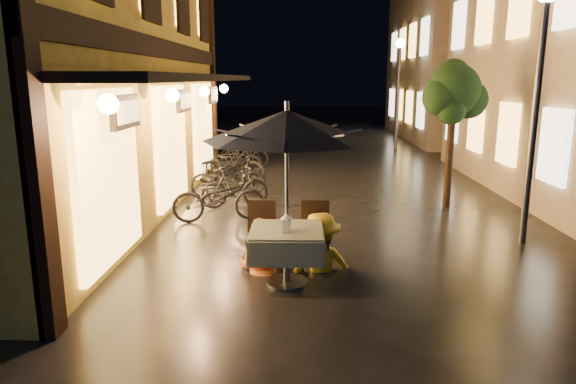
{
  "coord_description": "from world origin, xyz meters",
  "views": [
    {
      "loc": [
        -0.77,
        -6.44,
        2.74
      ],
      "look_at": [
        -0.95,
        0.72,
        1.15
      ],
      "focal_mm": 32.0,
      "sensor_mm": 36.0,
      "label": 1
    }
  ],
  "objects_px": {
    "patio_umbrella": "(287,126)",
    "person_orange": "(261,219)",
    "bicycle_0": "(219,197)",
    "table_lantern": "(287,222)",
    "streetlamp_near": "(540,67)",
    "person_yellow": "(321,215)",
    "cafe_table": "(287,243)"
  },
  "relations": [
    {
      "from": "patio_umbrella",
      "to": "person_orange",
      "type": "xyz_separation_m",
      "value": [
        -0.39,
        0.53,
        -1.39
      ]
    },
    {
      "from": "streetlamp_near",
      "to": "bicycle_0",
      "type": "bearing_deg",
      "value": 167.13
    },
    {
      "from": "patio_umbrella",
      "to": "table_lantern",
      "type": "relative_size",
      "value": 9.84
    },
    {
      "from": "streetlamp_near",
      "to": "bicycle_0",
      "type": "height_order",
      "value": "streetlamp_near"
    },
    {
      "from": "cafe_table",
      "to": "person_orange",
      "type": "xyz_separation_m",
      "value": [
        -0.39,
        0.53,
        0.17
      ]
    },
    {
      "from": "patio_umbrella",
      "to": "bicycle_0",
      "type": "relative_size",
      "value": 1.36
    },
    {
      "from": "streetlamp_near",
      "to": "table_lantern",
      "type": "bearing_deg",
      "value": -152.86
    },
    {
      "from": "patio_umbrella",
      "to": "person_orange",
      "type": "relative_size",
      "value": 1.62
    },
    {
      "from": "patio_umbrella",
      "to": "bicycle_0",
      "type": "distance_m",
      "value": 3.8
    },
    {
      "from": "streetlamp_near",
      "to": "person_orange",
      "type": "xyz_separation_m",
      "value": [
        -4.34,
        -1.35,
        -2.16
      ]
    },
    {
      "from": "table_lantern",
      "to": "person_orange",
      "type": "xyz_separation_m",
      "value": [
        -0.39,
        0.67,
        -0.16
      ]
    },
    {
      "from": "streetlamp_near",
      "to": "person_orange",
      "type": "relative_size",
      "value": 2.78
    },
    {
      "from": "cafe_table",
      "to": "patio_umbrella",
      "type": "distance_m",
      "value": 1.56
    },
    {
      "from": "person_yellow",
      "to": "bicycle_0",
      "type": "height_order",
      "value": "person_yellow"
    },
    {
      "from": "table_lantern",
      "to": "bicycle_0",
      "type": "relative_size",
      "value": 0.14
    },
    {
      "from": "streetlamp_near",
      "to": "person_yellow",
      "type": "xyz_separation_m",
      "value": [
        -3.48,
        -1.29,
        -2.1
      ]
    },
    {
      "from": "cafe_table",
      "to": "person_yellow",
      "type": "xyz_separation_m",
      "value": [
        0.47,
        0.6,
        0.23
      ]
    },
    {
      "from": "person_yellow",
      "to": "bicycle_0",
      "type": "xyz_separation_m",
      "value": [
        -1.88,
        2.51,
        -0.34
      ]
    },
    {
      "from": "bicycle_0",
      "to": "patio_umbrella",
      "type": "bearing_deg",
      "value": -168.5
    },
    {
      "from": "table_lantern",
      "to": "person_orange",
      "type": "bearing_deg",
      "value": 119.78
    },
    {
      "from": "person_yellow",
      "to": "patio_umbrella",
      "type": "bearing_deg",
      "value": 37.95
    },
    {
      "from": "cafe_table",
      "to": "bicycle_0",
      "type": "height_order",
      "value": "bicycle_0"
    },
    {
      "from": "person_orange",
      "to": "person_yellow",
      "type": "relative_size",
      "value": 0.93
    },
    {
      "from": "streetlamp_near",
      "to": "person_orange",
      "type": "distance_m",
      "value": 5.03
    },
    {
      "from": "streetlamp_near",
      "to": "cafe_table",
      "type": "height_order",
      "value": "streetlamp_near"
    },
    {
      "from": "streetlamp_near",
      "to": "bicycle_0",
      "type": "relative_size",
      "value": 2.33
    },
    {
      "from": "streetlamp_near",
      "to": "patio_umbrella",
      "type": "distance_m",
      "value": 4.45
    },
    {
      "from": "patio_umbrella",
      "to": "person_orange",
      "type": "distance_m",
      "value": 1.53
    },
    {
      "from": "cafe_table",
      "to": "person_yellow",
      "type": "height_order",
      "value": "person_yellow"
    },
    {
      "from": "person_orange",
      "to": "bicycle_0",
      "type": "distance_m",
      "value": 2.78
    },
    {
      "from": "bicycle_0",
      "to": "cafe_table",
      "type": "bearing_deg",
      "value": -168.5
    },
    {
      "from": "patio_umbrella",
      "to": "bicycle_0",
      "type": "height_order",
      "value": "patio_umbrella"
    }
  ]
}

